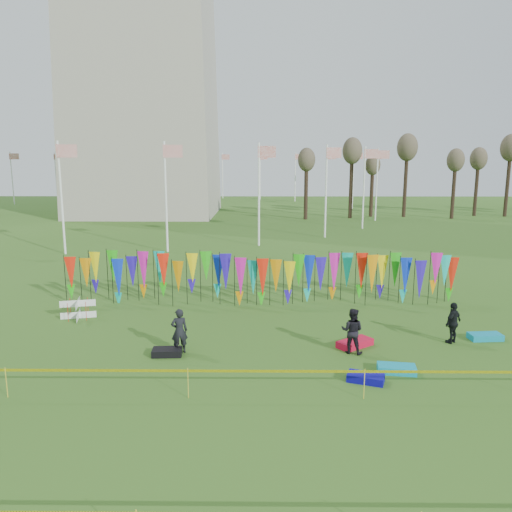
{
  "coord_description": "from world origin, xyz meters",
  "views": [
    {
      "loc": [
        0.16,
        -15.33,
        6.61
      ],
      "look_at": [
        -0.05,
        6.0,
        2.54
      ],
      "focal_mm": 35.0,
      "sensor_mm": 36.0,
      "label": 1
    }
  ],
  "objects_px": {
    "person_left": "(179,331)",
    "kite_bag_turquoise": "(397,369)",
    "person_mid": "(352,331)",
    "kite_bag_red": "(355,343)",
    "kite_bag_teal": "(485,337)",
    "person_right": "(453,323)",
    "kite_bag_black": "(167,352)",
    "box_kite": "(78,309)",
    "kite_bag_blue": "(366,378)"
  },
  "relations": [
    {
      "from": "person_left",
      "to": "kite_bag_turquoise",
      "type": "relative_size",
      "value": 1.34
    },
    {
      "from": "person_mid",
      "to": "kite_bag_red",
      "type": "relative_size",
      "value": 1.2
    },
    {
      "from": "person_mid",
      "to": "kite_bag_turquoise",
      "type": "xyz_separation_m",
      "value": [
        1.14,
        -1.65,
        -0.69
      ]
    },
    {
      "from": "kite_bag_red",
      "to": "person_left",
      "type": "bearing_deg",
      "value": -174.15
    },
    {
      "from": "kite_bag_teal",
      "to": "kite_bag_turquoise",
      "type": "bearing_deg",
      "value": -143.86
    },
    {
      "from": "person_right",
      "to": "kite_bag_red",
      "type": "bearing_deg",
      "value": -32.74
    },
    {
      "from": "person_left",
      "to": "person_mid",
      "type": "relative_size",
      "value": 0.99
    },
    {
      "from": "person_mid",
      "to": "kite_bag_teal",
      "type": "xyz_separation_m",
      "value": [
        5.27,
        1.37,
        -0.69
      ]
    },
    {
      "from": "kite_bag_black",
      "to": "kite_bag_teal",
      "type": "xyz_separation_m",
      "value": [
        11.69,
        1.67,
        -0.0
      ]
    },
    {
      "from": "box_kite",
      "to": "kite_bag_blue",
      "type": "distance_m",
      "value": 12.54
    },
    {
      "from": "kite_bag_blue",
      "to": "kite_bag_black",
      "type": "relative_size",
      "value": 1.07
    },
    {
      "from": "person_right",
      "to": "kite_bag_turquoise",
      "type": "relative_size",
      "value": 1.3
    },
    {
      "from": "person_mid",
      "to": "kite_bag_teal",
      "type": "relative_size",
      "value": 1.34
    },
    {
      "from": "box_kite",
      "to": "person_mid",
      "type": "distance_m",
      "value": 11.58
    },
    {
      "from": "kite_bag_teal",
      "to": "box_kite",
      "type": "bearing_deg",
      "value": 171.72
    },
    {
      "from": "person_left",
      "to": "person_mid",
      "type": "bearing_deg",
      "value": 164.37
    },
    {
      "from": "kite_bag_red",
      "to": "kite_bag_black",
      "type": "distance_m",
      "value": 6.71
    },
    {
      "from": "kite_bag_red",
      "to": "kite_bag_black",
      "type": "xyz_separation_m",
      "value": [
        -6.65,
        -0.9,
        -0.01
      ]
    },
    {
      "from": "person_left",
      "to": "kite_bag_red",
      "type": "distance_m",
      "value": 6.32
    },
    {
      "from": "kite_bag_black",
      "to": "person_right",
      "type": "bearing_deg",
      "value": 7.26
    },
    {
      "from": "kite_bag_turquoise",
      "to": "kite_bag_teal",
      "type": "relative_size",
      "value": 0.99
    },
    {
      "from": "kite_bag_red",
      "to": "person_right",
      "type": "bearing_deg",
      "value": 6.45
    },
    {
      "from": "person_left",
      "to": "kite_bag_blue",
      "type": "xyz_separation_m",
      "value": [
        6.04,
        -2.28,
        -0.68
      ]
    },
    {
      "from": "kite_bag_turquoise",
      "to": "person_right",
      "type": "bearing_deg",
      "value": 44.12
    },
    {
      "from": "box_kite",
      "to": "kite_bag_teal",
      "type": "xyz_separation_m",
      "value": [
        16.23,
        -2.36,
        -0.3
      ]
    },
    {
      "from": "kite_bag_teal",
      "to": "kite_bag_black",
      "type": "bearing_deg",
      "value": -171.89
    },
    {
      "from": "kite_bag_red",
      "to": "kite_bag_black",
      "type": "bearing_deg",
      "value": -172.29
    },
    {
      "from": "kite_bag_red",
      "to": "box_kite",
      "type": "bearing_deg",
      "value": 164.38
    },
    {
      "from": "kite_bag_turquoise",
      "to": "kite_bag_black",
      "type": "height_order",
      "value": "kite_bag_turquoise"
    },
    {
      "from": "kite_bag_turquoise",
      "to": "kite_bag_black",
      "type": "xyz_separation_m",
      "value": [
        -7.56,
        1.35,
        -0.0
      ]
    },
    {
      "from": "box_kite",
      "to": "kite_bag_black",
      "type": "xyz_separation_m",
      "value": [
        4.53,
        -4.03,
        -0.3
      ]
    },
    {
      "from": "person_left",
      "to": "kite_bag_black",
      "type": "height_order",
      "value": "person_left"
    },
    {
      "from": "box_kite",
      "to": "kite_bag_blue",
      "type": "height_order",
      "value": "box_kite"
    },
    {
      "from": "kite_bag_black",
      "to": "person_left",
      "type": "bearing_deg",
      "value": 33.01
    },
    {
      "from": "box_kite",
      "to": "person_right",
      "type": "distance_m",
      "value": 15.09
    },
    {
      "from": "person_right",
      "to": "box_kite",
      "type": "bearing_deg",
      "value": -49.55
    },
    {
      "from": "box_kite",
      "to": "person_mid",
      "type": "relative_size",
      "value": 0.51
    },
    {
      "from": "person_mid",
      "to": "kite_bag_turquoise",
      "type": "distance_m",
      "value": 2.12
    },
    {
      "from": "box_kite",
      "to": "person_mid",
      "type": "xyz_separation_m",
      "value": [
        10.96,
        -3.73,
        0.39
      ]
    },
    {
      "from": "kite_bag_black",
      "to": "kite_bag_teal",
      "type": "bearing_deg",
      "value": 8.11
    },
    {
      "from": "box_kite",
      "to": "kite_bag_red",
      "type": "height_order",
      "value": "box_kite"
    },
    {
      "from": "person_right",
      "to": "kite_bag_turquoise",
      "type": "bearing_deg",
      "value": 4.94
    },
    {
      "from": "person_left",
      "to": "kite_bag_black",
      "type": "xyz_separation_m",
      "value": [
        -0.4,
        -0.26,
        -0.68
      ]
    },
    {
      "from": "person_right",
      "to": "kite_bag_teal",
      "type": "xyz_separation_m",
      "value": [
        1.38,
        0.35,
        -0.66
      ]
    },
    {
      "from": "kite_bag_turquoise",
      "to": "kite_bag_blue",
      "type": "bearing_deg",
      "value": -149.12
    },
    {
      "from": "person_mid",
      "to": "kite_bag_blue",
      "type": "distance_m",
      "value": 2.42
    },
    {
      "from": "person_left",
      "to": "kite_bag_teal",
      "type": "bearing_deg",
      "value": 171.08
    },
    {
      "from": "box_kite",
      "to": "kite_bag_red",
      "type": "bearing_deg",
      "value": -15.62
    },
    {
      "from": "person_mid",
      "to": "kite_bag_black",
      "type": "relative_size",
      "value": 1.59
    },
    {
      "from": "kite_bag_red",
      "to": "kite_bag_black",
      "type": "relative_size",
      "value": 1.32
    }
  ]
}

